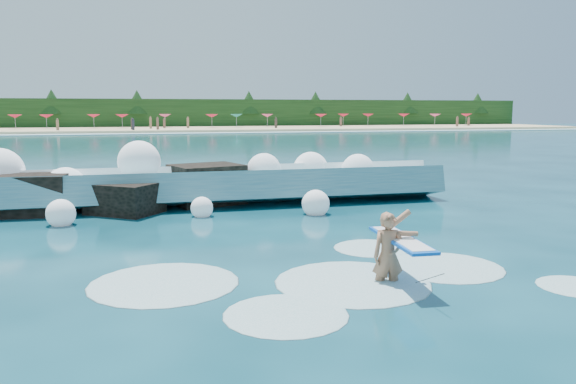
# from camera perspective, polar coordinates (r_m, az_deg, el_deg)

# --- Properties ---
(ground) EXTENTS (200.00, 200.00, 0.00)m
(ground) POSITION_cam_1_polar(r_m,az_deg,el_deg) (11.76, -4.60, -7.44)
(ground) COLOR #072F3C
(ground) RESTS_ON ground
(beach) EXTENTS (140.00, 20.00, 0.40)m
(beach) POSITION_cam_1_polar(r_m,az_deg,el_deg) (89.22, -13.68, 6.20)
(beach) COLOR tan
(beach) RESTS_ON ground
(wet_band) EXTENTS (140.00, 5.00, 0.08)m
(wet_band) POSITION_cam_1_polar(r_m,az_deg,el_deg) (78.23, -13.49, 5.82)
(wet_band) COLOR silver
(wet_band) RESTS_ON ground
(treeline) EXTENTS (140.00, 4.00, 5.00)m
(treeline) POSITION_cam_1_polar(r_m,az_deg,el_deg) (99.17, -13.87, 7.71)
(treeline) COLOR black
(treeline) RESTS_ON ground
(breaking_wave) EXTENTS (18.77, 2.89, 1.62)m
(breaking_wave) POSITION_cam_1_polar(r_m,az_deg,el_deg) (19.35, -11.63, 0.36)
(breaking_wave) COLOR teal
(breaking_wave) RESTS_ON ground
(rock_cluster) EXTENTS (8.48, 3.64, 1.57)m
(rock_cluster) POSITION_cam_1_polar(r_m,az_deg,el_deg) (18.97, -17.35, -0.21)
(rock_cluster) COLOR black
(rock_cluster) RESTS_ON ground
(surfer_with_board) EXTENTS (0.94, 2.83, 1.62)m
(surfer_with_board) POSITION_cam_1_polar(r_m,az_deg,el_deg) (10.57, 10.44, -6.03)
(surfer_with_board) COLOR #A66D4D
(surfer_with_board) RESTS_ON ground
(wave_spray) EXTENTS (14.34, 4.48, 2.28)m
(wave_spray) POSITION_cam_1_polar(r_m,az_deg,el_deg) (19.15, -13.26, 1.61)
(wave_spray) COLOR white
(wave_spray) RESTS_ON ground
(surf_foam) EXTENTS (9.37, 5.54, 0.15)m
(surf_foam) POSITION_cam_1_polar(r_m,az_deg,el_deg) (10.79, 3.38, -8.89)
(surf_foam) COLOR silver
(surf_foam) RESTS_ON ground
(beach_umbrellas) EXTENTS (112.76, 6.71, 0.50)m
(beach_umbrellas) POSITION_cam_1_polar(r_m,az_deg,el_deg) (90.97, -13.74, 7.52)
(beach_umbrellas) COLOR red
(beach_umbrellas) RESTS_ON ground
(beachgoers) EXTENTS (106.64, 13.46, 1.94)m
(beachgoers) POSITION_cam_1_polar(r_m,az_deg,el_deg) (86.40, -12.86, 6.77)
(beachgoers) COLOR #3F332D
(beachgoers) RESTS_ON ground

